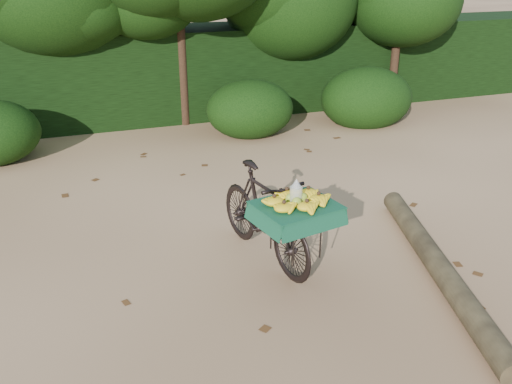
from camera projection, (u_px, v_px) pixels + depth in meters
name	position (u px, v px, depth m)	size (l,w,h in m)	color
ground	(251.00, 253.00, 6.20)	(80.00, 80.00, 0.00)	tan
vendor_bicycle	(265.00, 214.00, 5.87)	(0.96, 1.89, 1.07)	black
fallen_log	(437.00, 265.00, 5.72)	(0.24, 0.24, 3.35)	brown
hedge_backdrop	(150.00, 74.00, 11.28)	(26.00, 1.80, 1.80)	black
tree_row	(118.00, 24.00, 9.96)	(14.50, 2.00, 4.00)	black
bush_clumps	(199.00, 117.00, 9.89)	(8.80, 1.70, 0.90)	black
leaf_litter	(234.00, 228.00, 6.76)	(7.00, 7.30, 0.01)	#543116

